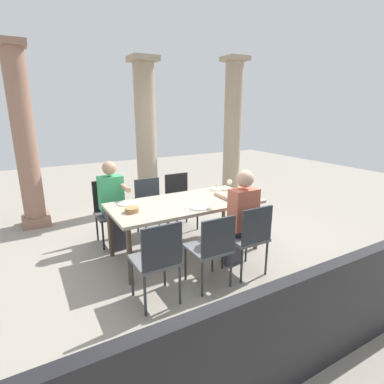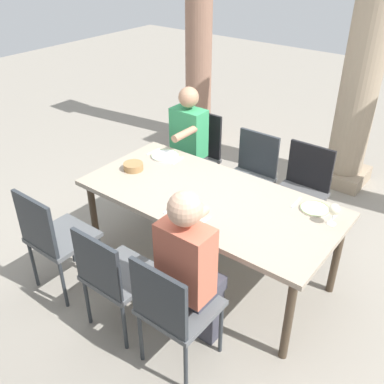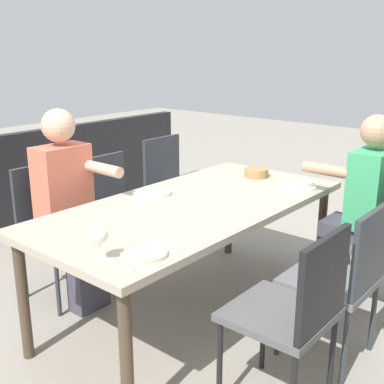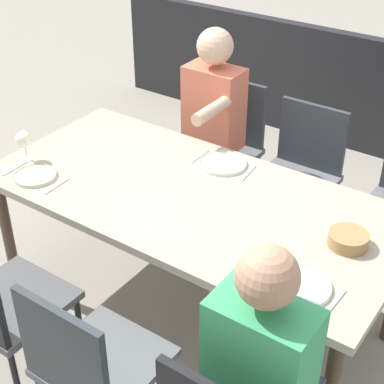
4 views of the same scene
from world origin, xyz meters
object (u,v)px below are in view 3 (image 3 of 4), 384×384
object	(u,v)px
diner_woman_green	(71,203)
plate_2	(144,253)
plate_1	(152,193)
chair_mid_south	(114,205)
chair_east_south	(54,221)
dining_table	(194,213)
chair_mid_north	(345,273)
wine_glass_2	(99,236)
bread_basket	(256,173)
plate_0	(298,186)
chair_west_south	(172,184)
diner_man_white	(358,206)
chair_east_north	(295,308)

from	to	relation	value
diner_woman_green	plate_2	world-z (taller)	diner_woman_green
plate_1	chair_mid_south	bearing A→B (deg)	-107.22
chair_east_south	plate_1	bearing A→B (deg)	121.12
plate_1	dining_table	bearing A→B (deg)	95.05
dining_table	diner_woman_green	xyz separation A→B (m)	(0.38, -0.71, 0.01)
dining_table	chair_mid_north	size ratio (longest dim) A/B	2.30
wine_glass_2	bread_basket	distance (m)	1.69
plate_0	chair_mid_south	bearing A→B (deg)	-65.01
chair_west_south	diner_man_white	distance (m)	1.61
chair_mid_south	plate_1	world-z (taller)	chair_mid_south
bread_basket	plate_1	bearing A→B (deg)	-18.80
plate_1	wine_glass_2	size ratio (longest dim) A/B	1.51
chair_mid_south	wine_glass_2	distance (m)	1.58
plate_2	chair_mid_south	bearing A→B (deg)	-125.84
chair_mid_north	plate_0	bearing A→B (deg)	-133.56
diner_man_white	chair_east_north	bearing A→B (deg)	9.75
chair_west_south	bread_basket	bearing A→B (deg)	87.63
chair_mid_south	bread_basket	xyz separation A→B (m)	(-0.62, 0.85, 0.27)
chair_east_south	diner_man_white	size ratio (longest dim) A/B	0.71
chair_east_south	plate_0	xyz separation A→B (m)	(-1.10, 1.21, 0.23)
diner_man_white	dining_table	bearing A→B (deg)	-41.20
diner_man_white	wine_glass_2	size ratio (longest dim) A/B	7.68
chair_west_south	plate_1	size ratio (longest dim) A/B	3.72
dining_table	plate_2	bearing A→B (deg)	23.70
chair_mid_north	chair_east_north	world-z (taller)	chair_east_north
chair_west_south	plate_0	bearing A→B (deg)	85.98
plate_1	bread_basket	bearing A→B (deg)	161.20
diner_woman_green	chair_west_south	bearing A→B (deg)	-170.41
chair_east_north	plate_1	size ratio (longest dim) A/B	3.66
chair_mid_south	wine_glass_2	world-z (taller)	wine_glass_2
diner_woman_green	diner_man_white	distance (m)	1.83
chair_mid_north	plate_0	distance (m)	0.86
chair_mid_north	diner_man_white	distance (m)	0.70
plate_1	plate_2	xyz separation A→B (m)	(0.70, 0.64, 0.00)
diner_man_white	plate_1	bearing A→B (deg)	-50.97
chair_mid_north	diner_man_white	bearing A→B (deg)	-162.47
bread_basket	diner_man_white	bearing A→B (deg)	92.47
dining_table	chair_east_north	distance (m)	0.99
wine_glass_2	plate_0	bearing A→B (deg)	176.87
dining_table	chair_mid_south	size ratio (longest dim) A/B	2.34
diner_woman_green	diner_man_white	size ratio (longest dim) A/B	1.02
dining_table	bread_basket	world-z (taller)	bread_basket
wine_glass_2	diner_woman_green	bearing A→B (deg)	-119.48
diner_man_white	bread_basket	distance (m)	0.76
chair_east_south	diner_woman_green	size ratio (longest dim) A/B	0.70
chair_mid_north	wine_glass_2	xyz separation A→B (m)	(1.05, -0.68, 0.36)
chair_east_north	chair_east_south	distance (m)	1.81
diner_woman_green	dining_table	bearing A→B (deg)	118.11
wine_glass_2	bread_basket	xyz separation A→B (m)	(-1.67, -0.27, -0.09)
chair_east_north	bread_basket	distance (m)	1.51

